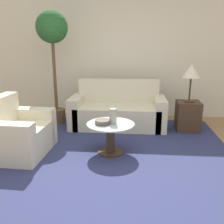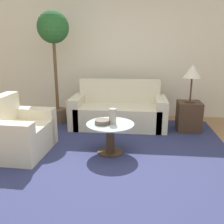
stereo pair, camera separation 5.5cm
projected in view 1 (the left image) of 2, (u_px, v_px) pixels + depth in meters
The scene contains 11 objects.
ground_plane at pixel (111, 171), 3.13m from camera, with size 14.00×14.00×0.00m, color #9E754C.
wall_back at pixel (122, 56), 5.30m from camera, with size 10.00×0.06×2.60m.
rug at pixel (111, 152), 3.68m from camera, with size 3.57×3.38×0.01m.
sofa_main at pixel (118, 111), 4.82m from camera, with size 1.78×0.80×0.87m.
armchair at pixel (17, 135), 3.59m from camera, with size 0.77×0.99×0.84m.
coffee_table at pixel (111, 134), 3.60m from camera, with size 0.69×0.69×0.45m.
side_table at pixel (188, 116), 4.57m from camera, with size 0.41×0.41×0.54m.
table_lamp at pixel (191, 72), 4.35m from camera, with size 0.32×0.32×0.67m.
potted_plant at pixel (53, 40), 4.64m from camera, with size 0.59×0.59×2.14m.
vase at pixel (113, 116), 3.52m from camera, with size 0.11×0.11×0.22m.
bowl at pixel (103, 122), 3.53m from camera, with size 0.21×0.21×0.06m.
Camera 1 is at (0.25, -2.81, 1.55)m, focal length 40.00 mm.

